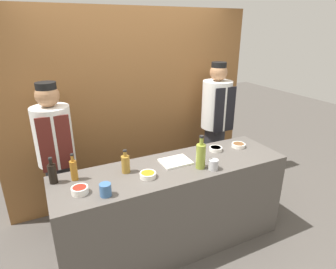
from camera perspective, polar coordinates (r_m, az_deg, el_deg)
name	(u,v)px	position (r m, az deg, el deg)	size (l,w,h in m)	color
ground_plane	(173,243)	(3.24, 1.09, -21.18)	(14.00, 14.00, 0.00)	#4C4742
cabinet_wall	(132,109)	(3.63, -7.35, 5.25)	(3.17, 0.18, 2.40)	brown
counter	(174,207)	(2.95, 1.15, -14.48)	(2.28, 0.66, 0.93)	#514C47
sauce_bowl_orange	(148,175)	(2.51, -4.11, -8.16)	(0.15, 0.15, 0.05)	white
sauce_bowl_red	(80,190)	(2.39, -17.48, -10.69)	(0.13, 0.13, 0.06)	white
sauce_bowl_white	(216,149)	(3.06, 9.67, -2.87)	(0.14, 0.14, 0.04)	white
sauce_bowl_brown	(238,145)	(3.20, 14.12, -2.10)	(0.15, 0.15, 0.04)	white
cutting_board	(176,162)	(2.77, 1.54, -5.53)	(0.29, 0.23, 0.02)	white
bottle_oil	(201,155)	(2.64, 6.67, -4.26)	(0.09, 0.09, 0.33)	olive
bottle_amber	(74,170)	(2.57, -18.60, -6.80)	(0.06, 0.06, 0.25)	#9E661E
bottle_vinegar	(126,164)	(2.59, -8.61, -5.88)	(0.08, 0.08, 0.22)	olive
bottle_soy	(52,173)	(2.58, -22.42, -7.26)	(0.07, 0.07, 0.24)	black
cup_blue	(105,190)	(2.30, -12.59, -10.90)	(0.09, 0.09, 0.10)	#386093
cup_steel	(213,165)	(2.66, 9.18, -6.04)	(0.09, 0.09, 0.10)	#B7B7BC
chef_left	(57,157)	(3.13, -21.64, -4.31)	(0.37, 0.37, 1.69)	#28282D
chef_right	(215,125)	(3.75, 9.59, 1.86)	(0.37, 0.37, 1.78)	#28282D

